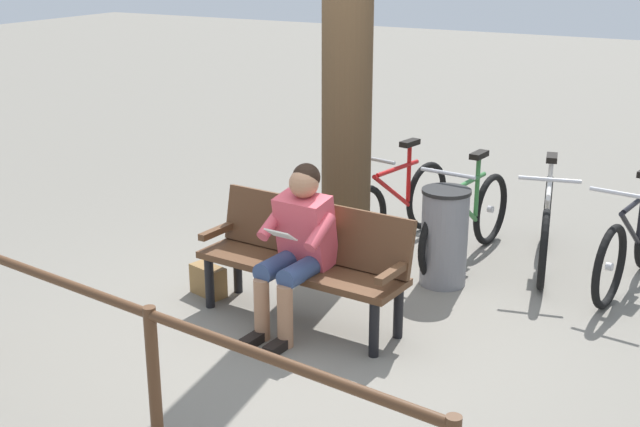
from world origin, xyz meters
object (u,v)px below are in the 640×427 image
bicycle_blue (631,244)px  bicycle_red (466,221)px  handbag (208,280)px  litter_bin (444,237)px  person_reading (297,241)px  tree_trunk (348,22)px  bicycle_green (397,205)px  bicycle_purple (546,226)px  bench (306,254)px

bicycle_blue → bicycle_red: (1.35, 0.09, 0.00)m
handbag → litter_bin: bearing=-144.2°
person_reading → tree_trunk: size_ratio=0.29×
bicycle_green → litter_bin: bearing=56.4°
tree_trunk → bicycle_blue: tree_trunk is taller
bicycle_blue → tree_trunk: bearing=-65.1°
handbag → bicycle_purple: bearing=-138.5°
handbag → bicycle_red: size_ratio=0.18×
tree_trunk → bench: bearing=102.3°
person_reading → bicycle_red: bearing=-103.5°
bicycle_red → tree_trunk: bearing=-49.4°
handbag → litter_bin: litter_bin is taller
litter_bin → bicycle_blue: size_ratio=0.48×
bench → person_reading: 0.23m
person_reading → bicycle_green: (0.11, -1.98, -0.31)m
bicycle_red → bicycle_blue: bearing=99.7°
bicycle_red → handbag: bearing=-35.7°
handbag → bicycle_blue: size_ratio=0.18×
tree_trunk → litter_bin: bearing=-179.6°
person_reading → bicycle_green: 2.00m
tree_trunk → bicycle_red: size_ratio=2.45×
bicycle_blue → bicycle_purple: bearing=-91.5°
tree_trunk → bicycle_blue: 2.87m
person_reading → bench: bearing=-76.7°
person_reading → tree_trunk: tree_trunk is taller
handbag → bicycle_green: 2.00m
bicycle_purple → bicycle_green: bearing=-99.3°
person_reading → bicycle_blue: person_reading is taller
litter_bin → bicycle_purple: bearing=-127.7°
bicycle_purple → handbag: bearing=-61.4°
litter_bin → bicycle_green: (0.73, -0.71, -0.04)m
tree_trunk → litter_bin: size_ratio=5.12×
litter_bin → bicycle_blue: (-1.33, -0.68, -0.04)m
bench → litter_bin: 1.28m
litter_bin → bicycle_green: bicycle_green is taller
person_reading → bicycle_red: person_reading is taller
tree_trunk → bicycle_purple: size_ratio=2.48×
person_reading → handbag: 1.07m
tree_trunk → handbag: bearing=59.5°
litter_bin → bicycle_purple: size_ratio=0.49×
bench → litter_bin: bearing=-116.1°
bicycle_purple → bicycle_green: same height
handbag → bicycle_purple: size_ratio=0.18×
bicycle_blue → bicycle_red: same height
person_reading → bicycle_blue: bearing=-130.6°
person_reading → bicycle_blue: 2.77m
handbag → bicycle_red: (-1.52, -1.70, 0.24)m
litter_bin → bicycle_purple: bicycle_purple is taller
bicycle_green → bicycle_blue: bearing=99.6°
handbag → bicycle_green: bearing=-113.9°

